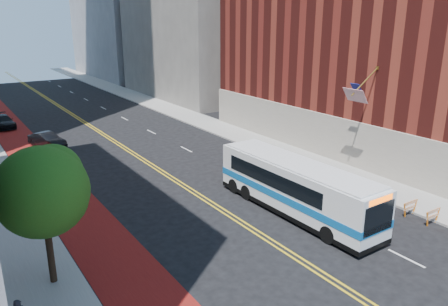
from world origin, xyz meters
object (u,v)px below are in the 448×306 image
at_px(street_tree, 43,188).
at_px(transit_bus, 294,186).
at_px(car_b, 47,140).
at_px(car_c, 3,121).
at_px(car_a, 37,167).

distance_m(street_tree, transit_bus, 15.30).
relative_size(street_tree, car_b, 1.54).
bearing_deg(car_b, transit_bus, -89.79).
bearing_deg(car_c, transit_bus, -75.22).
relative_size(car_a, car_c, 0.80).
relative_size(street_tree, car_c, 1.36).
bearing_deg(transit_bus, car_b, 111.10).
xyz_separation_m(car_b, car_c, (-2.39, 11.11, 0.00)).
bearing_deg(car_b, street_tree, -123.55).
height_order(transit_bus, car_c, transit_bus).
distance_m(car_b, car_c, 11.36).
xyz_separation_m(street_tree, car_a, (2.58, 16.42, -4.24)).
height_order(transit_bus, car_b, transit_bus).
bearing_deg(car_b, car_c, 80.44).
bearing_deg(car_a, transit_bus, -62.86).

